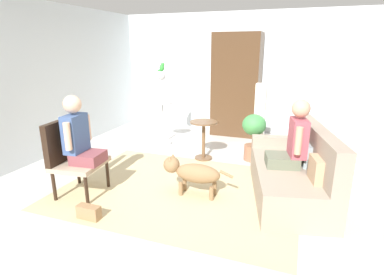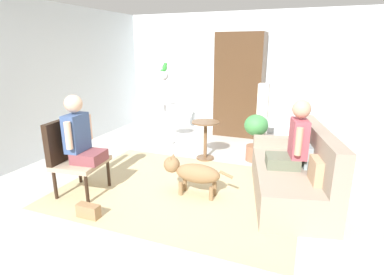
{
  "view_description": "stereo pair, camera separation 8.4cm",
  "coord_description": "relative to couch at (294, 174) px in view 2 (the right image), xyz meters",
  "views": [
    {
      "loc": [
        1.39,
        -3.54,
        1.88
      ],
      "look_at": [
        0.12,
        -0.08,
        0.78
      ],
      "focal_mm": 28.57,
      "sensor_mm": 36.0,
      "label": 1
    },
    {
      "loc": [
        1.47,
        -3.51,
        1.88
      ],
      "look_at": [
        0.12,
        -0.08,
        0.78
      ],
      "focal_mm": 28.57,
      "sensor_mm": 36.0,
      "label": 2
    }
  ],
  "objects": [
    {
      "name": "couch",
      "position": [
        0.0,
        0.0,
        0.0
      ],
      "size": [
        1.22,
        1.91,
        0.92
      ],
      "color": "gray",
      "rests_on": "ground"
    },
    {
      "name": "person_on_armchair",
      "position": [
        -2.6,
        -0.89,
        0.49
      ],
      "size": [
        0.46,
        0.5,
        0.87
      ],
      "color": "brown"
    },
    {
      "name": "handbag",
      "position": [
        -2.13,
        -1.39,
        -0.24
      ],
      "size": [
        0.27,
        0.11,
        0.16
      ],
      "primitive_type": "cube",
      "color": "#99724C",
      "rests_on": "ground"
    },
    {
      "name": "round_end_table",
      "position": [
        -1.52,
        0.91,
        0.1
      ],
      "size": [
        0.47,
        0.47,
        0.67
      ],
      "color": "brown",
      "rests_on": "ground"
    },
    {
      "name": "armoire_cabinet",
      "position": [
        -1.37,
        2.67,
        0.77
      ],
      "size": [
        1.0,
        0.56,
        2.17
      ],
      "primitive_type": "cube",
      "color": "#4C331E",
      "rests_on": "ground"
    },
    {
      "name": "armchair",
      "position": [
        -2.75,
        -0.91,
        0.24
      ],
      "size": [
        0.62,
        0.68,
        0.99
      ],
      "color": "black",
      "rests_on": "ground"
    },
    {
      "name": "potted_plant",
      "position": [
        -0.71,
        1.14,
        0.17
      ],
      "size": [
        0.4,
        0.4,
        0.8
      ],
      "color": "#996047",
      "rests_on": "ground"
    },
    {
      "name": "ground_plane",
      "position": [
        -1.36,
        -0.33,
        -0.32
      ],
      "size": [
        8.05,
        8.05,
        0.0
      ],
      "primitive_type": "plane",
      "color": "beige"
    },
    {
      "name": "back_wall",
      "position": [
        -1.36,
        3.08,
        0.99
      ],
      "size": [
        6.16,
        0.12,
        2.62
      ],
      "primitive_type": "cube",
      "color": "silver",
      "rests_on": "ground"
    },
    {
      "name": "dog",
      "position": [
        -1.24,
        -0.42,
        -0.0
      ],
      "size": [
        0.94,
        0.27,
        0.52
      ],
      "color": "olive",
      "rests_on": "ground"
    },
    {
      "name": "bird_cage_stand",
      "position": [
        -2.57,
        1.49,
        0.44
      ],
      "size": [
        0.42,
        0.42,
        1.43
      ],
      "color": "silver",
      "rests_on": "ground"
    },
    {
      "name": "left_wall",
      "position": [
        -4.21,
        -0.03,
        0.99
      ],
      "size": [
        0.12,
        7.31,
        2.62
      ],
      "primitive_type": "cube",
      "color": "silver",
      "rests_on": "ground"
    },
    {
      "name": "parrot",
      "position": [
        -2.56,
        1.49,
        1.19
      ],
      "size": [
        0.17,
        0.1,
        0.17
      ],
      "color": "green",
      "rests_on": "bird_cage_stand"
    },
    {
      "name": "area_rug",
      "position": [
        -1.45,
        -0.35,
        -0.31
      ],
      "size": [
        3.14,
        2.36,
        0.01
      ],
      "primitive_type": "cube",
      "color": "#C6B284",
      "rests_on": "ground"
    },
    {
      "name": "column_lamp",
      "position": [
        -0.68,
        1.53,
        0.31
      ],
      "size": [
        0.2,
        0.2,
        1.28
      ],
      "color": "#4C4742",
      "rests_on": "ground"
    },
    {
      "name": "person_on_couch",
      "position": [
        -0.05,
        -0.03,
        0.45
      ],
      "size": [
        0.53,
        0.5,
        0.85
      ],
      "color": "#636B56"
    }
  ]
}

